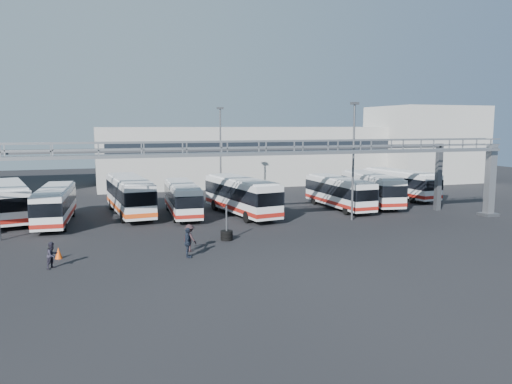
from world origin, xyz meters
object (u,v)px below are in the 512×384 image
object	(u,v)px
bus_3	(129,194)
pedestrian_d	(188,243)
bus_7	(339,192)
bus_9	(400,183)
light_pole_back	(220,149)
bus_4	(182,197)
cone_left	(59,253)
pedestrian_b	(52,255)
bus_2	(55,204)
bus_1	(10,200)
bus_5	(241,195)
bus_8	(371,188)
pedestrian_c	(190,238)
light_pole_mid	(353,155)
tire_stack	(227,234)

from	to	relation	value
bus_3	pedestrian_d	size ratio (longest dim) A/B	6.18
bus_7	bus_9	world-z (taller)	bus_9
light_pole_back	bus_4	size ratio (longest dim) A/B	1.00
bus_3	cone_left	xyz separation A→B (m)	(-5.38, -14.27, -1.60)
bus_7	pedestrian_b	world-z (taller)	bus_7
bus_3	bus_2	bearing A→B (deg)	-163.61
pedestrian_d	bus_7	bearing A→B (deg)	-41.71
bus_1	bus_3	xyz separation A→B (m)	(10.06, -0.52, 0.13)
bus_5	bus_9	distance (m)	20.64
bus_4	bus_8	world-z (taller)	bus_8
bus_5	pedestrian_c	size ratio (longest dim) A/B	6.41
light_pole_mid	pedestrian_d	size ratio (longest dim) A/B	5.34
bus_3	bus_5	bearing A→B (deg)	-23.90
bus_2	bus_8	size ratio (longest dim) A/B	0.95
bus_3	bus_9	world-z (taller)	bus_3
bus_5	bus_8	size ratio (longest dim) A/B	1.05
tire_stack	bus_4	bearing A→B (deg)	96.85
bus_2	bus_3	xyz separation A→B (m)	(6.24, 2.46, 0.22)
pedestrian_b	pedestrian_c	xyz separation A→B (m)	(8.31, 1.41, 0.12)
pedestrian_b	tire_stack	size ratio (longest dim) A/B	0.62
bus_2	bus_4	bearing A→B (deg)	7.03
bus_7	tire_stack	xyz separation A→B (m)	(-14.12, -9.74, -1.30)
pedestrian_c	cone_left	xyz separation A→B (m)	(-8.11, 0.78, -0.55)
light_pole_back	bus_3	distance (m)	12.66
bus_4	bus_1	bearing A→B (deg)	173.85
bus_2	bus_3	world-z (taller)	bus_3
light_pole_back	light_pole_mid	bearing A→B (deg)	-61.93
bus_4	pedestrian_c	distance (m)	13.37
bus_8	pedestrian_c	distance (m)	25.25
pedestrian_c	cone_left	bearing A→B (deg)	55.36
bus_5	pedestrian_b	world-z (taller)	bus_5
bus_4	bus_7	world-z (taller)	bus_7
light_pole_mid	bus_3	distance (m)	20.59
light_pole_mid	pedestrian_b	size ratio (longest dim) A/B	6.49
light_pole_mid	bus_8	bearing A→B (deg)	48.46
bus_2	bus_3	bearing A→B (deg)	25.27
bus_5	pedestrian_d	distance (m)	15.22
pedestrian_c	tire_stack	world-z (taller)	tire_stack
bus_7	pedestrian_b	bearing A→B (deg)	-153.82
light_pole_back	bus_7	bearing A→B (deg)	-43.71
bus_2	bus_8	xyz separation A→B (m)	(30.52, 0.54, 0.08)
bus_3	cone_left	bearing A→B (deg)	-115.79
bus_1	cone_left	bearing A→B (deg)	-84.14
bus_9	cone_left	bearing A→B (deg)	-162.66
bus_8	cone_left	size ratio (longest dim) A/B	15.71
bus_1	bus_4	size ratio (longest dim) A/B	1.09
pedestrian_d	bus_2	bearing A→B (deg)	41.99
light_pole_back	pedestrian_c	size ratio (longest dim) A/B	5.65
bus_1	pedestrian_d	xyz separation A→B (m)	(12.39, -17.08, -0.87)
bus_4	bus_5	world-z (taller)	bus_5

